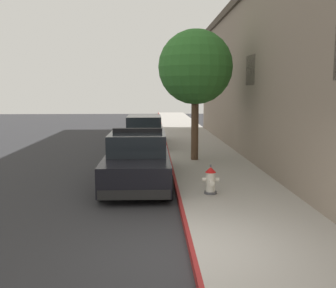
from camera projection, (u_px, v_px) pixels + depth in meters
name	position (u px, v px, depth m)	size (l,w,h in m)	color
ground_plane	(63.00, 159.00, 16.12)	(31.14, 60.00, 0.20)	#2B2B2D
sidewalk_pavement	(203.00, 154.00, 16.33)	(2.94, 60.00, 0.16)	#9E9991
curb_painted_edge	(168.00, 155.00, 16.27)	(0.08, 60.00, 0.16)	maroon
police_cruiser	(138.00, 159.00, 11.45)	(1.94, 4.84, 1.68)	black
parked_car_silver_ahead	(144.00, 132.00, 18.80)	(1.94, 4.84, 1.56)	#B2B5BA
fire_hydrant	(211.00, 180.00, 9.76)	(0.44, 0.40, 0.76)	#4C4C51
street_tree	(195.00, 68.00, 14.19)	(2.78, 2.78, 4.90)	brown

